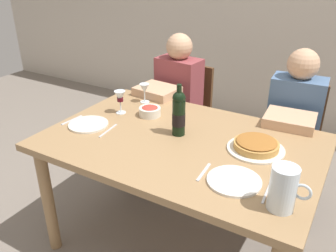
{
  "coord_description": "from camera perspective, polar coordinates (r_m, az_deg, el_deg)",
  "views": [
    {
      "loc": [
        0.8,
        -1.52,
        1.68
      ],
      "look_at": [
        -0.06,
        -0.04,
        0.84
      ],
      "focal_mm": 37.61,
      "sensor_mm": 36.0,
      "label": 1
    }
  ],
  "objects": [
    {
      "name": "salad_bowl",
      "position": [
        2.23,
        -2.96,
        2.5
      ],
      "size": [
        0.14,
        0.14,
        0.06
      ],
      "color": "silver",
      "rests_on": "dining_table"
    },
    {
      "name": "knife_left_setting",
      "position": [
        2.07,
        -9.67,
        -0.74
      ],
      "size": [
        0.03,
        0.18,
        0.0
      ],
      "primitive_type": "cube",
      "rotation": [
        0.0,
        0.0,
        1.67
      ],
      "color": "silver",
      "rests_on": "dining_table"
    },
    {
      "name": "wine_glass_left_diner",
      "position": [
        2.26,
        -7.78,
        4.61
      ],
      "size": [
        0.07,
        0.07,
        0.15
      ],
      "color": "silver",
      "rests_on": "dining_table"
    },
    {
      "name": "spoon_right_setting",
      "position": [
        1.67,
        5.81,
        -7.43
      ],
      "size": [
        0.02,
        0.16,
        0.0
      ],
      "primitive_type": "cube",
      "rotation": [
        0.0,
        0.0,
        1.64
      ],
      "color": "silver",
      "rests_on": "dining_table"
    },
    {
      "name": "dinner_plate_left_setting",
      "position": [
        2.16,
        -12.77,
        0.26
      ],
      "size": [
        0.24,
        0.24,
        0.01
      ],
      "primitive_type": "cylinder",
      "color": "silver",
      "rests_on": "dining_table"
    },
    {
      "name": "diner_right",
      "position": [
        2.45,
        19.12,
        -1.3
      ],
      "size": [
        0.36,
        0.52,
        1.16
      ],
      "rotation": [
        0.0,
        0.0,
        3.22
      ],
      "color": "#4C6B93",
      "rests_on": "ground"
    },
    {
      "name": "ground_plane",
      "position": [
        2.4,
        1.84,
        -18.38
      ],
      "size": [
        8.0,
        8.0,
        0.0
      ],
      "primitive_type": "plane",
      "color": "slate"
    },
    {
      "name": "knife_right_setting",
      "position": [
        1.6,
        15.75,
        -10.19
      ],
      "size": [
        0.02,
        0.18,
        0.0
      ],
      "primitive_type": "cube",
      "rotation": [
        0.0,
        0.0,
        1.63
      ],
      "color": "silver",
      "rests_on": "dining_table"
    },
    {
      "name": "dining_table",
      "position": [
        1.99,
        2.11,
        -4.52
      ],
      "size": [
        1.5,
        1.0,
        0.76
      ],
      "color": "#9E7A51",
      "rests_on": "ground"
    },
    {
      "name": "wine_bottle",
      "position": [
        1.95,
        1.76,
        2.06
      ],
      "size": [
        0.07,
        0.07,
        0.3
      ],
      "color": "black",
      "rests_on": "dining_table"
    },
    {
      "name": "baked_tart",
      "position": [
        1.89,
        14.09,
        -3.03
      ],
      "size": [
        0.3,
        0.3,
        0.06
      ],
      "color": "silver",
      "rests_on": "dining_table"
    },
    {
      "name": "diner_left",
      "position": [
        2.75,
        0.38,
        3.25
      ],
      "size": [
        0.37,
        0.53,
        1.16
      ],
      "rotation": [
        0.0,
        0.0,
        3.04
      ],
      "color": "#8E3D42",
      "rests_on": "ground"
    },
    {
      "name": "water_pitcher",
      "position": [
        1.48,
        18.12,
        -9.95
      ],
      "size": [
        0.16,
        0.11,
        0.19
      ],
      "color": "silver",
      "rests_on": "dining_table"
    },
    {
      "name": "chair_right",
      "position": [
        2.71,
        19.55,
        -1.49
      ],
      "size": [
        0.43,
        0.43,
        0.87
      ],
      "rotation": [
        0.0,
        0.0,
        3.22
      ],
      "color": "brown",
      "rests_on": "ground"
    },
    {
      "name": "dinner_plate_right_setting",
      "position": [
        1.63,
        10.66,
        -8.71
      ],
      "size": [
        0.25,
        0.25,
        0.01
      ],
      "primitive_type": "cylinder",
      "color": "white",
      "rests_on": "dining_table"
    },
    {
      "name": "fork_left_setting",
      "position": [
        2.25,
        -15.31,
        0.92
      ],
      "size": [
        0.03,
        0.16,
        0.0
      ],
      "primitive_type": "cube",
      "rotation": [
        0.0,
        0.0,
        1.48
      ],
      "color": "silver",
      "rests_on": "dining_table"
    },
    {
      "name": "chair_left",
      "position": [
        2.98,
        2.95,
        2.56
      ],
      "size": [
        0.44,
        0.44,
        0.87
      ],
      "rotation": [
        0.0,
        0.0,
        3.04
      ],
      "color": "brown",
      "rests_on": "ground"
    },
    {
      "name": "wine_glass_right_diner",
      "position": [
        2.42,
        -3.84,
        5.96
      ],
      "size": [
        0.07,
        0.07,
        0.13
      ],
      "color": "silver",
      "rests_on": "dining_table"
    }
  ]
}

